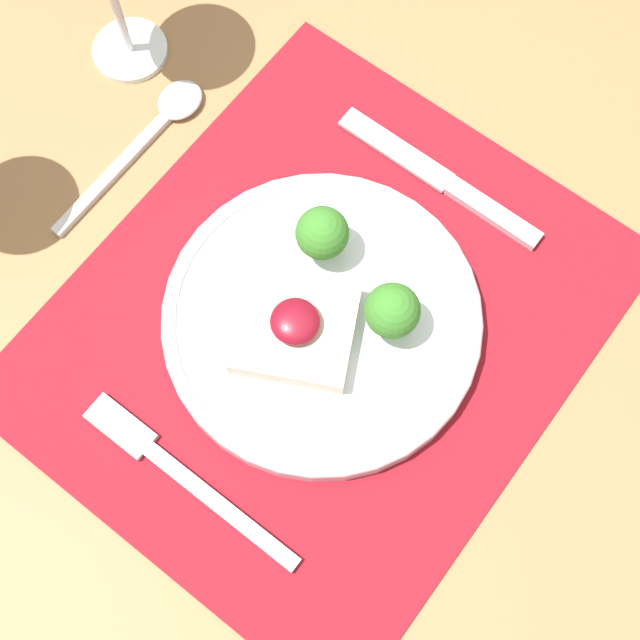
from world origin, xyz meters
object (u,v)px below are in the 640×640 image
at_px(dinner_plate, 321,320).
at_px(knife, 452,186).
at_px(fork, 176,471).
at_px(spoon, 158,124).

distance_m(dinner_plate, knife, 0.17).
height_order(fork, knife, knife).
height_order(dinner_plate, fork, dinner_plate).
bearing_deg(fork, knife, -7.97).
bearing_deg(spoon, knife, -69.04).
bearing_deg(knife, dinner_plate, 177.23).
relative_size(fork, knife, 1.00).
distance_m(fork, knife, 0.33).
bearing_deg(spoon, fork, -139.34).
height_order(fork, spoon, spoon).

